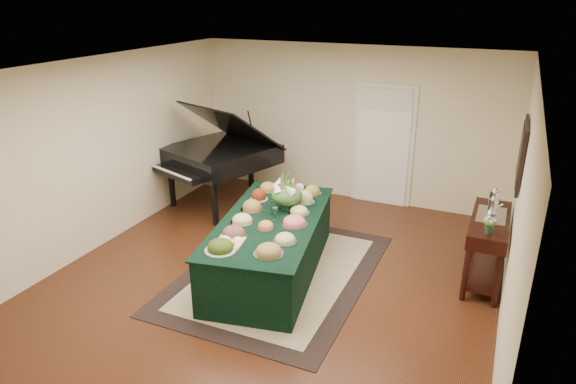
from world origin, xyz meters
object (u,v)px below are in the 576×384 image
at_px(floral_centerpiece, 287,191).
at_px(mahogany_sideboard, 489,233).
at_px(grand_piano, 220,154).
at_px(buffet_table, 271,246).

distance_m(floral_centerpiece, mahogany_sideboard, 2.61).
height_order(floral_centerpiece, grand_piano, grand_piano).
distance_m(buffet_table, grand_piano, 2.56).
relative_size(buffet_table, floral_centerpiece, 6.37).
xyz_separation_m(buffet_table, mahogany_sideboard, (2.60, 0.89, 0.31)).
bearing_deg(floral_centerpiece, mahogany_sideboard, 11.19).
height_order(buffet_table, mahogany_sideboard, mahogany_sideboard).
xyz_separation_m(buffet_table, grand_piano, (-1.79, 1.75, 0.53)).
relative_size(floral_centerpiece, grand_piano, 0.20).
bearing_deg(buffet_table, floral_centerpiece, 82.03).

